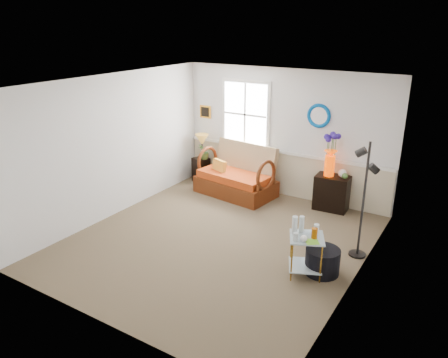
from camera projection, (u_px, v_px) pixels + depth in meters
The scene contains 19 objects.
floor at pixel (218, 241), 7.28m from camera, with size 4.50×5.00×0.01m, color brown.
ceiling at pixel (217, 83), 6.39m from camera, with size 4.50×5.00×0.01m, color white.
walls at pixel (218, 167), 6.83m from camera, with size 4.51×5.01×2.60m.
wainscot at pixel (282, 174), 9.10m from camera, with size 4.46×0.02×0.90m, color beige.
chair_rail at pixel (283, 152), 8.93m from camera, with size 4.46×0.04×0.06m, color white.
window at pixel (245, 115), 9.14m from camera, with size 1.14×0.06×1.44m, color white, non-canonical shape.
picture at pixel (205, 112), 9.68m from camera, with size 0.28×0.03×0.28m, color orange.
mirror at pixel (319, 116), 8.31m from camera, with size 0.47×0.47×0.07m, color #026AAD.
loveseat at pixel (236, 171), 9.05m from camera, with size 1.60×0.91×1.05m, color #612E12, non-canonical shape.
throw_pillow at pixel (219, 169), 9.17m from camera, with size 0.37×0.09×0.37m, color orange, non-canonical shape.
lamp_stand at pixel (201, 170), 9.89m from camera, with size 0.31×0.31×0.55m, color black, non-canonical shape.
table_lamp at pixel (202, 146), 9.73m from camera, with size 0.30×0.30×0.54m, color #B47F2C, non-canonical shape.
potted_plant at pixel (205, 153), 9.67m from camera, with size 0.31×0.34×0.27m, color #41672C.
cabinet at pixel (332, 193), 8.39m from camera, with size 0.63×0.41×0.68m, color black, non-canonical shape.
flower_vase at pixel (331, 155), 8.16m from camera, with size 0.24×0.24×0.83m, color #E13900, non-canonical shape.
side_table at pixel (306, 256), 6.23m from camera, with size 0.47×0.47×0.60m, color #A4731F, non-canonical shape.
tabletop_items at pixel (306, 228), 6.08m from camera, with size 0.44×0.44×0.27m, color silver, non-canonical shape.
floor_lamp at pixel (363, 201), 6.52m from camera, with size 0.27×0.27×1.84m, color black, non-canonical shape.
ottoman at pixel (322, 261), 6.30m from camera, with size 0.50×0.50×0.38m, color black.
Camera 1 is at (3.51, -5.45, 3.47)m, focal length 35.00 mm.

